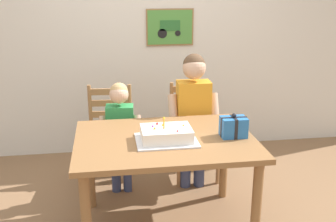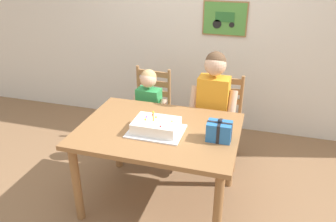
% 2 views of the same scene
% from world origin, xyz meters
% --- Properties ---
extents(back_wall, '(6.40, 0.11, 2.60)m').
position_xyz_m(back_wall, '(0.00, 1.66, 1.30)').
color(back_wall, silver).
rests_on(back_wall, ground).
extents(dining_table, '(1.32, 0.97, 0.75)m').
position_xyz_m(dining_table, '(0.00, 0.00, 0.65)').
color(dining_table, olive).
rests_on(dining_table, ground).
extents(birthday_cake, '(0.44, 0.34, 0.19)m').
position_xyz_m(birthday_cake, '(-0.00, -0.06, 0.80)').
color(birthday_cake, silver).
rests_on(birthday_cake, dining_table).
extents(gift_box_red_large, '(0.19, 0.14, 0.18)m').
position_xyz_m(gift_box_red_large, '(0.51, -0.04, 0.83)').
color(gift_box_red_large, '#286BB7').
rests_on(gift_box_red_large, dining_table).
extents(chair_left, '(0.45, 0.45, 0.92)m').
position_xyz_m(chair_left, '(-0.40, 0.87, 0.47)').
color(chair_left, '#996B42').
rests_on(chair_left, ground).
extents(chair_right, '(0.43, 0.43, 0.92)m').
position_xyz_m(chair_right, '(0.40, 0.87, 0.47)').
color(chair_right, '#996B42').
rests_on(chair_right, ground).
extents(child_older, '(0.46, 0.26, 1.26)m').
position_xyz_m(child_older, '(0.35, 0.64, 0.77)').
color(child_older, '#38426B').
rests_on(child_older, ground).
extents(child_younger, '(0.38, 0.22, 1.03)m').
position_xyz_m(child_younger, '(-0.31, 0.64, 0.62)').
color(child_younger, '#38426B').
rests_on(child_younger, ground).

